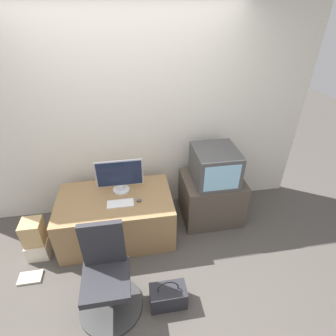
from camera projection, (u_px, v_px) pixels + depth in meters
name	position (u px, v px, depth m)	size (l,w,h in m)	color
ground_plane	(146.00, 285.00, 2.68)	(12.00, 12.00, 0.00)	#4C4742
wall_back	(130.00, 117.00, 3.07)	(4.40, 0.05, 2.60)	silver
desk	(117.00, 217.00, 3.12)	(1.30, 0.77, 0.57)	#937047
side_stand	(211.00, 197.00, 3.39)	(0.74, 0.62, 0.60)	#4C4238
main_monitor	(120.00, 176.00, 2.97)	(0.53, 0.19, 0.40)	silver
keyboard	(120.00, 204.00, 2.87)	(0.29, 0.13, 0.01)	white
mouse	(139.00, 200.00, 2.90)	(0.06, 0.03, 0.03)	#4C4C51
crt_tv	(215.00, 166.00, 3.09)	(0.50, 0.54, 0.41)	#474747
office_chair	(107.00, 280.00, 2.35)	(0.60, 0.60, 0.91)	#333333
cardboard_box_lower	(39.00, 247.00, 2.96)	(0.23, 0.25, 0.20)	beige
cardboard_box_upper	(33.00, 232.00, 2.83)	(0.21, 0.21, 0.28)	tan
handbag	(168.00, 296.00, 2.47)	(0.34, 0.20, 0.33)	#232328
book	(30.00, 278.00, 2.74)	(0.23, 0.15, 0.02)	beige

